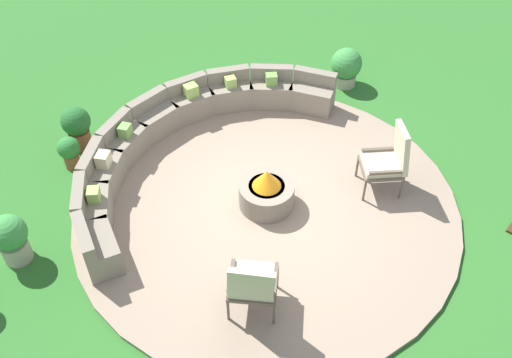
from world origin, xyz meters
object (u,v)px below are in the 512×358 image
Objects in this scene: curved_stone_bench at (181,135)px; potted_plant_1 at (10,237)px; lounge_chair_front_right at (389,159)px; potted_plant_3 at (69,151)px; lounge_chair_front_left at (252,283)px; fire_pit at (267,192)px; potted_plant_4 at (346,66)px; potted_plant_0 at (77,126)px.

curved_stone_bench is 6.76× the size of potted_plant_1.
potted_plant_3 is (-2.71, 4.09, -0.30)m from lounge_chair_front_right.
fire_pit is at bearing 89.58° from lounge_chair_front_left.
potted_plant_4 is at bearing -16.74° from curved_stone_bench.
lounge_chair_front_right is 4.95m from potted_plant_0.
curved_stone_bench is 3.46m from potted_plant_4.
curved_stone_bench is 6.83× the size of potted_plant_0.
fire_pit is 1.85m from lounge_chair_front_left.
fire_pit is at bearing 96.98° from lounge_chair_front_right.
potted_plant_0 reaches higher than fire_pit.
potted_plant_0 reaches higher than curved_stone_bench.
potted_plant_4 is (4.68, -2.10, 0.07)m from potted_plant_3.
curved_stone_bench reaches higher than potted_plant_4.
potted_plant_0 is at bearing 35.55° from potted_plant_3.
lounge_chair_front_left reaches higher than potted_plant_4.
lounge_chair_front_right reaches higher than potted_plant_3.
lounge_chair_front_right reaches higher than potted_plant_0.
potted_plant_3 is at bearing 141.10° from curved_stone_bench.
lounge_chair_front_left is at bearing 133.02° from lounge_chair_front_right.
potted_plant_4 reaches higher than fire_pit.
potted_plant_3 is at bearing -144.45° from potted_plant_0.
curved_stone_bench is 3.27m from lounge_chair_front_left.
potted_plant_1 is at bearing -150.75° from potted_plant_3.
potted_plant_1 is (-1.39, 3.03, -0.17)m from lounge_chair_front_left.
potted_plant_1 is at bearing 170.93° from lounge_chair_front_left.
potted_plant_1 reaches higher than potted_plant_3.
potted_plant_0 is at bearing 105.37° from fire_pit.
fire_pit is 1.84m from curved_stone_bench.
curved_stone_bench is at bearing -38.90° from potted_plant_3.
lounge_chair_front_left is at bearing -159.45° from potted_plant_4.
lounge_chair_front_left reaches higher than potted_plant_0.
curved_stone_bench is at bearing 70.13° from lounge_chair_front_right.
curved_stone_bench is 4.63× the size of lounge_chair_front_right.
fire_pit is 1.43× the size of potted_plant_3.
potted_plant_3 is 0.77× the size of potted_plant_4.
curved_stone_bench is 1.76m from potted_plant_3.
lounge_chair_front_right is at bearing -62.16° from potted_plant_0.
potted_plant_0 is at bearing 125.01° from curved_stone_bench.
potted_plant_0 is 1.35× the size of potted_plant_3.
potted_plant_0 is 4.90m from potted_plant_4.
potted_plant_1 is (-2.91, 2.03, 0.12)m from fire_pit.
curved_stone_bench is at bearing -54.99° from potted_plant_0.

